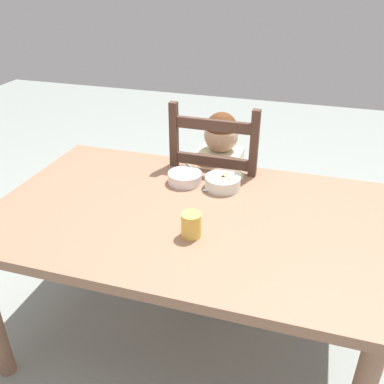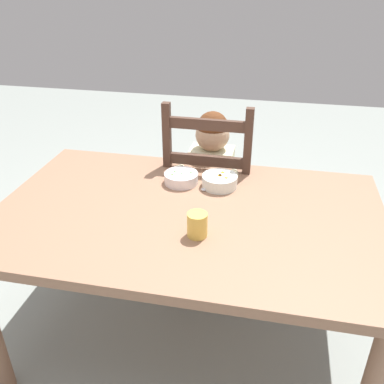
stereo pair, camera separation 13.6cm
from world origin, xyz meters
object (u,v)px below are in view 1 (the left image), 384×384
Objects in this scene: bowl_of_carrots at (223,182)px; drinking_cup at (191,225)px; dining_table at (186,228)px; dining_chair at (218,201)px; child_figure at (219,175)px; bowl_of_peas at (185,177)px; spoon at (212,189)px.

drinking_cup reaches higher than bowl_of_carrots.
dining_table is 0.55m from dining_chair.
bowl_of_carrots is (0.09, -0.29, 0.12)m from child_figure.
dining_chair is 6.76× the size of bowl_of_peas.
dining_chair is 0.15m from child_figure.
child_figure reaches higher than spoon.
drinking_cup is (0.01, -0.36, 0.04)m from spoon.
dining_table is 0.53m from child_figure.
dining_chair is at bearing 73.62° from bowl_of_peas.
dining_chair is 11.18× the size of drinking_cup.
bowl_of_peas is 0.14m from spoon.
drinking_cup is (0.06, -0.68, 0.13)m from child_figure.
bowl_of_carrots is (0.17, 0.00, 0.00)m from bowl_of_peas.
dining_table is 1.51× the size of dining_chair.
drinking_cup is at bearing -84.71° from dining_chair.
dining_chair reaches higher than drinking_cup.
child_figure is at bearing -22.97° from dining_chair.
bowl_of_peas is (-0.09, -0.29, 0.27)m from dining_chair.
child_figure is 6.23× the size of bowl_of_peas.
bowl_of_carrots is at bearing -73.56° from child_figure.
bowl_of_carrots is (0.09, 0.23, 0.11)m from dining_table.
spoon is (0.14, -0.03, -0.02)m from bowl_of_peas.
dining_table is at bearing -71.07° from bowl_of_peas.
bowl_of_carrots reaches higher than bowl_of_peas.
bowl_of_carrots is at bearing 68.20° from dining_table.
bowl_of_carrots is at bearing 0.01° from bowl_of_peas.
drinking_cup is (0.07, -0.16, 0.13)m from dining_table.
dining_chair is (0.01, 0.53, -0.16)m from dining_table.
child_figure is at bearing 73.56° from bowl_of_peas.
drinking_cup is at bearing -84.74° from child_figure.
dining_chair is at bearing 98.69° from spoon.
dining_chair is at bearing 106.49° from bowl_of_carrots.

